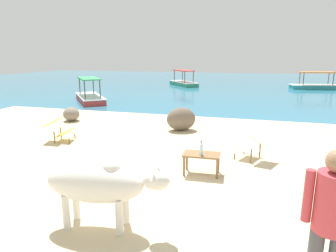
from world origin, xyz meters
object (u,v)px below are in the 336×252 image
(person_standing, at_px, (331,218))
(boat_teal, at_px, (315,85))
(bottle, at_px, (201,150))
(deck_chair_far, at_px, (59,128))
(low_bench_table, at_px, (202,157))
(boat_red, at_px, (90,96))
(boat_green, at_px, (183,82))
(cow, at_px, (98,184))
(deck_chair_near, at_px, (254,144))

(person_standing, height_order, boat_teal, person_standing)
(bottle, relative_size, deck_chair_far, 0.33)
(low_bench_table, xyz_separation_m, boat_red, (-7.66, 8.51, -0.12))
(boat_green, bearing_deg, boat_teal, -126.25)
(deck_chair_far, height_order, person_standing, person_standing)
(boat_teal, bearing_deg, boat_green, -11.31)
(boat_green, bearing_deg, deck_chair_far, 143.66)
(cow, xyz_separation_m, deck_chair_near, (2.13, 3.56, -0.29))
(boat_red, bearing_deg, boat_green, 124.80)
(person_standing, bearing_deg, boat_teal, -3.50)
(cow, bearing_deg, deck_chair_near, 53.04)
(low_bench_table, xyz_separation_m, bottle, (0.00, -0.09, 0.19))
(bottle, height_order, deck_chair_near, bottle)
(boat_red, bearing_deg, bottle, 2.71)
(low_bench_table, height_order, bottle, bottle)
(cow, distance_m, bottle, 2.50)
(bottle, height_order, deck_chair_far, bottle)
(cow, height_order, low_bench_table, cow)
(low_bench_table, height_order, deck_chair_near, deck_chair_near)
(low_bench_table, xyz_separation_m, boat_teal, (5.53, 18.83, -0.12))
(deck_chair_near, height_order, boat_green, boat_green)
(bottle, relative_size, boat_red, 0.08)
(low_bench_table, xyz_separation_m, boat_green, (-4.72, 18.63, -0.12))
(deck_chair_far, bearing_deg, bottle, -33.97)
(deck_chair_near, xyz_separation_m, boat_green, (-5.77, 17.41, -0.13))
(boat_green, bearing_deg, bottle, 156.77)
(boat_red, distance_m, boat_teal, 16.76)
(cow, distance_m, deck_chair_near, 4.16)
(low_bench_table, bearing_deg, bottle, -92.21)
(deck_chair_near, relative_size, boat_red, 0.25)
(cow, distance_m, deck_chair_far, 4.94)
(boat_teal, bearing_deg, bottle, 61.27)
(cow, xyz_separation_m, low_bench_table, (1.08, 2.34, -0.30))
(low_bench_table, bearing_deg, person_standing, -62.80)
(deck_chair_near, relative_size, deck_chair_far, 1.03)
(deck_chair_far, xyz_separation_m, person_standing, (6.11, -4.27, 0.56))
(bottle, bearing_deg, boat_red, 131.71)
(bottle, distance_m, boat_teal, 19.72)
(boat_green, distance_m, boat_red, 10.54)
(cow, bearing_deg, boat_green, 93.76)
(cow, height_order, boat_teal, boat_teal)
(deck_chair_far, distance_m, person_standing, 7.47)
(cow, height_order, deck_chair_near, cow)
(person_standing, xyz_separation_m, boat_red, (-9.37, 11.47, -0.70))
(low_bench_table, relative_size, boat_green, 0.22)
(cow, bearing_deg, person_standing, -18.64)
(boat_green, distance_m, boat_teal, 10.25)
(boat_red, xyz_separation_m, boat_teal, (13.19, 10.33, 0.00))
(cow, xyz_separation_m, boat_green, (-3.64, 20.97, -0.42))
(bottle, bearing_deg, person_standing, -59.29)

